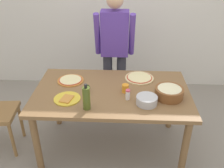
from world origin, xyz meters
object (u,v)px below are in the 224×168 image
(mixing_bowl_steel, at_px, (147,100))
(salt_shaker, at_px, (128,95))
(plate_with_slice, at_px, (67,99))
(cup_orange, at_px, (125,88))
(person_cook, at_px, (115,48))
(avocado, at_px, (87,88))
(pizza_raw_on_board, at_px, (139,78))
(pizza_cooked_on_tray, at_px, (71,80))
(olive_oil_bottle, at_px, (86,98))
(popcorn_bowl, at_px, (169,92))
(dining_table, at_px, (112,98))

(mixing_bowl_steel, bearing_deg, salt_shaker, 157.59)
(plate_with_slice, xyz_separation_m, cup_orange, (0.57, 0.17, 0.03))
(person_cook, relative_size, plate_with_slice, 6.23)
(salt_shaker, distance_m, avocado, 0.44)
(person_cook, height_order, pizza_raw_on_board, person_cook)
(pizza_cooked_on_tray, xyz_separation_m, avocado, (0.21, -0.20, 0.03))
(mixing_bowl_steel, relative_size, olive_oil_bottle, 0.78)
(cup_orange, bearing_deg, mixing_bowl_steel, -46.01)
(popcorn_bowl, bearing_deg, dining_table, 170.25)
(pizza_cooked_on_tray, xyz_separation_m, mixing_bowl_steel, (0.81, -0.42, 0.03))
(pizza_raw_on_board, relative_size, salt_shaker, 3.04)
(salt_shaker, height_order, avocado, salt_shaker)
(person_cook, distance_m, pizza_raw_on_board, 0.59)
(person_cook, xyz_separation_m, olive_oil_bottle, (-0.21, -1.09, -0.07))
(pizza_cooked_on_tray, xyz_separation_m, salt_shaker, (0.63, -0.34, 0.04))
(plate_with_slice, distance_m, olive_oil_bottle, 0.28)
(plate_with_slice, distance_m, salt_shaker, 0.59)
(olive_oil_bottle, xyz_separation_m, avocado, (-0.04, 0.32, -0.08))
(dining_table, distance_m, pizza_raw_on_board, 0.42)
(popcorn_bowl, bearing_deg, pizza_raw_on_board, 125.52)
(avocado, bearing_deg, mixing_bowl_steel, -20.14)
(person_cook, bearing_deg, popcorn_bowl, -56.37)
(plate_with_slice, xyz_separation_m, mixing_bowl_steel, (0.77, -0.04, 0.03))
(pizza_raw_on_board, distance_m, salt_shaker, 0.46)
(mixing_bowl_steel, height_order, salt_shaker, salt_shaker)
(olive_oil_bottle, height_order, cup_orange, olive_oil_bottle)
(person_cook, xyz_separation_m, popcorn_bowl, (0.57, -0.85, -0.12))
(dining_table, height_order, plate_with_slice, plate_with_slice)
(mixing_bowl_steel, distance_m, avocado, 0.63)
(plate_with_slice, xyz_separation_m, salt_shaker, (0.59, 0.03, 0.04))
(person_cook, relative_size, pizza_raw_on_board, 5.03)
(person_cook, relative_size, avocado, 23.14)
(cup_orange, relative_size, salt_shaker, 0.80)
(olive_oil_bottle, height_order, salt_shaker, olive_oil_bottle)
(popcorn_bowl, bearing_deg, salt_shaker, -171.87)
(person_cook, xyz_separation_m, plate_with_slice, (-0.43, -0.94, -0.17))
(cup_orange, bearing_deg, popcorn_bowl, -10.29)
(popcorn_bowl, bearing_deg, plate_with_slice, -174.83)
(olive_oil_bottle, xyz_separation_m, cup_orange, (0.35, 0.31, -0.07))
(pizza_raw_on_board, bearing_deg, mixing_bowl_steel, -85.15)
(pizza_cooked_on_tray, bearing_deg, plate_with_slice, -84.19)
(dining_table, xyz_separation_m, pizza_cooked_on_tray, (-0.46, 0.19, 0.10))
(dining_table, xyz_separation_m, salt_shaker, (0.16, -0.16, 0.14))
(dining_table, xyz_separation_m, cup_orange, (0.14, -0.02, 0.13))
(dining_table, distance_m, salt_shaker, 0.27)
(person_cook, distance_m, olive_oil_bottle, 1.11)
(pizza_cooked_on_tray, xyz_separation_m, popcorn_bowl, (1.03, -0.28, 0.05))
(popcorn_bowl, xyz_separation_m, salt_shaker, (-0.40, -0.06, -0.01))
(pizza_raw_on_board, xyz_separation_m, plate_with_slice, (-0.72, -0.47, -0.00))
(dining_table, bearing_deg, popcorn_bowl, -9.75)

